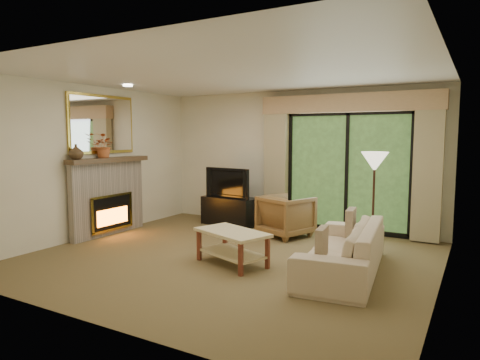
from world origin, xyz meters
The scene contains 22 objects.
floor centered at (0.00, 0.00, 0.00)m, with size 5.50×5.50×0.00m, color brown.
ceiling centered at (0.00, 0.00, 2.60)m, with size 5.50×5.50×0.00m, color white.
wall_back centered at (0.00, 2.50, 1.30)m, with size 5.00×5.00×0.00m, color beige.
wall_front centered at (0.00, -2.50, 1.30)m, with size 5.00×5.00×0.00m, color beige.
wall_left centered at (-2.75, 0.00, 1.30)m, with size 5.00×5.00×0.00m, color beige.
wall_right centered at (2.75, 0.00, 1.30)m, with size 5.00×5.00×0.00m, color beige.
fireplace centered at (-2.63, 0.20, 0.69)m, with size 0.24×1.70×1.37m, color gray, non-canonical shape.
mirror centered at (-2.71, 0.20, 1.95)m, with size 0.07×1.45×1.02m, color #B59837, non-canonical shape.
sliding_door centered at (1.00, 2.45, 1.10)m, with size 2.26×0.10×2.16m, color black, non-canonical shape.
curtain_left centered at (-0.35, 2.34, 1.20)m, with size 0.45×0.18×2.35m, color tan.
curtain_right centered at (2.35, 2.34, 1.20)m, with size 0.45×0.18×2.35m, color tan.
cornice centered at (1.00, 2.36, 2.32)m, with size 3.20×0.24×0.32m, color tan.
media_console centered at (-1.15, 1.95, 0.28)m, with size 1.10×0.50×0.55m, color black.
tv centered at (-1.15, 1.95, 0.84)m, with size 1.01×0.13×0.58m, color black.
armchair centered at (0.18, 1.62, 0.36)m, with size 0.77×0.79×0.72m, color brown.
sofa centered at (1.61, 0.14, 0.32)m, with size 2.17×0.85×0.63m, color #C9B190.
pillow_near centered at (1.53, -0.49, 0.53)m, with size 0.09×0.34×0.34m, color brown.
pillow_far centered at (1.53, 0.77, 0.54)m, with size 0.10×0.38×0.38m, color brown.
coffee_table centered at (0.19, -0.26, 0.23)m, with size 1.03×0.57×0.46m, color beige, non-canonical shape.
floor_lamp centered at (1.71, 1.38, 0.76)m, with size 0.41×0.41×1.51m, color beige, non-canonical shape.
vase centered at (-2.61, -0.47, 1.49)m, with size 0.24×0.24×0.25m, color #4B3621.
branches centered at (-2.61, 0.13, 1.58)m, with size 0.38×0.33×0.42m, color #C96533.
Camera 1 is at (3.10, -5.17, 1.76)m, focal length 32.00 mm.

